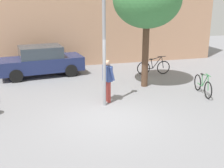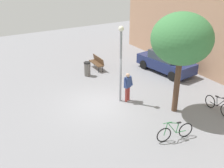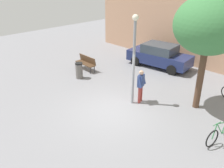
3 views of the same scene
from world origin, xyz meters
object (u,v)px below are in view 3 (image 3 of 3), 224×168
at_px(person_by_lamppost, 141,84).
at_px(parked_car_navy, 159,56).
at_px(park_bench, 86,62).
at_px(plaza_tree, 209,25).
at_px(bicycle_green, 221,133).
at_px(trash_bin, 79,70).
at_px(lamppost, 134,53).

distance_m(person_by_lamppost, parked_car_navy, 5.27).
bearing_deg(parked_car_navy, park_bench, -126.93).
relative_size(plaza_tree, bicycle_green, 2.87).
height_order(parked_car_navy, trash_bin, parked_car_navy).
bearing_deg(plaza_tree, parked_car_navy, 144.50).
bearing_deg(bicycle_green, trash_bin, -179.08).
distance_m(plaza_tree, parked_car_navy, 6.29).
xyz_separation_m(bicycle_green, trash_bin, (-8.54, -0.14, 0.11)).
bearing_deg(bicycle_green, plaza_tree, 137.81).
bearing_deg(bicycle_green, person_by_lamppost, 177.17).
relative_size(person_by_lamppost, trash_bin, 1.71).
xyz_separation_m(person_by_lamppost, plaza_tree, (2.16, 1.54, 2.89)).
distance_m(park_bench, plaza_tree, 8.14).
height_order(plaza_tree, trash_bin, plaza_tree).
relative_size(lamppost, parked_car_navy, 0.97).
height_order(person_by_lamppost, park_bench, person_by_lamppost).
relative_size(bicycle_green, trash_bin, 1.84).
relative_size(person_by_lamppost, bicycle_green, 0.93).
relative_size(person_by_lamppost, plaza_tree, 0.33).
bearing_deg(lamppost, bicycle_green, 1.86).
height_order(lamppost, trash_bin, lamppost).
bearing_deg(bicycle_green, lamppost, -178.14).
relative_size(lamppost, plaza_tree, 0.83).
xyz_separation_m(person_by_lamppost, park_bench, (-5.24, 0.83, -0.42)).
xyz_separation_m(lamppost, parked_car_navy, (-2.10, 5.07, -1.78)).
bearing_deg(person_by_lamppost, trash_bin, -175.66).
relative_size(person_by_lamppost, parked_car_navy, 0.38).
relative_size(lamppost, person_by_lamppost, 2.54).
bearing_deg(plaza_tree, park_bench, -174.50).
xyz_separation_m(bicycle_green, parked_car_navy, (-6.39, 4.93, 0.39)).
distance_m(lamppost, bicycle_green, 4.82).
xyz_separation_m(plaza_tree, parked_car_navy, (-4.47, 3.19, -3.08)).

